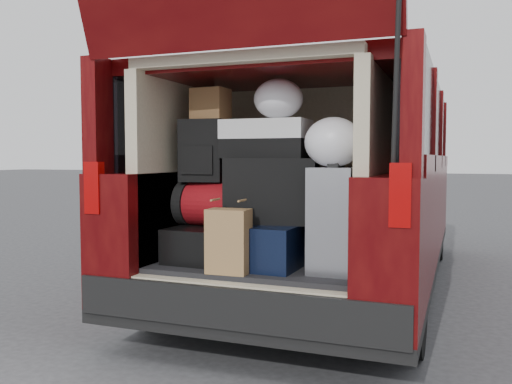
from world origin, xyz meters
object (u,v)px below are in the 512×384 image
(backpack, at_px, (203,151))
(black_soft_case, at_px, (272,190))
(twotone_duffel, at_px, (266,139))
(silver_roller, at_px, (336,219))
(kraft_bag, at_px, (229,241))
(navy_hardshell, at_px, (265,244))
(red_duffel, at_px, (213,204))
(black_hardshell, at_px, (208,243))

(backpack, bearing_deg, black_soft_case, -7.01)
(twotone_duffel, bearing_deg, silver_roller, -14.22)
(backpack, bearing_deg, kraft_bag, -53.50)
(kraft_bag, relative_size, twotone_duffel, 0.69)
(navy_hardshell, xyz_separation_m, black_soft_case, (0.03, 0.04, 0.32))
(silver_roller, xyz_separation_m, twotone_duffel, (-0.46, 0.12, 0.46))
(twotone_duffel, bearing_deg, navy_hardshell, -71.73)
(black_soft_case, distance_m, backpack, 0.52)
(red_duffel, relative_size, backpack, 1.09)
(navy_hardshell, xyz_separation_m, backpack, (-0.43, 0.03, 0.56))
(black_hardshell, distance_m, backpack, 0.58)
(silver_roller, xyz_separation_m, black_soft_case, (-0.40, 0.07, 0.15))
(silver_roller, bearing_deg, backpack, 176.12)
(silver_roller, relative_size, red_duffel, 1.38)
(black_hardshell, bearing_deg, silver_roller, -0.93)
(red_duffel, distance_m, black_soft_case, 0.41)
(black_hardshell, relative_size, kraft_bag, 1.48)
(navy_hardshell, bearing_deg, black_hardshell, -178.96)
(black_hardshell, xyz_separation_m, twotone_duffel, (0.36, 0.08, 0.65))
(silver_roller, height_order, red_duffel, silver_roller)
(kraft_bag, distance_m, black_soft_case, 0.45)
(navy_hardshell, relative_size, backpack, 1.48)
(red_duffel, height_order, black_soft_case, black_soft_case)
(kraft_bag, distance_m, twotone_duffel, 0.70)
(kraft_bag, bearing_deg, black_soft_case, 65.81)
(black_hardshell, distance_m, kraft_bag, 0.43)
(backpack, bearing_deg, silver_roller, -11.91)
(backpack, height_order, twotone_duffel, backpack)
(black_hardshell, xyz_separation_m, silver_roller, (0.82, -0.04, 0.19))
(red_duffel, bearing_deg, black_hardshell, -109.77)
(black_hardshell, height_order, black_soft_case, black_soft_case)
(kraft_bag, bearing_deg, backpack, 131.86)
(navy_hardshell, height_order, twotone_duffel, twotone_duffel)
(red_duffel, bearing_deg, twotone_duffel, 10.56)
(twotone_duffel, bearing_deg, kraft_bag, -101.12)
(navy_hardshell, bearing_deg, red_duffel, 175.08)
(black_hardshell, distance_m, navy_hardshell, 0.39)
(kraft_bag, bearing_deg, red_duffel, 124.92)
(silver_roller, distance_m, backpack, 0.96)
(black_soft_case, distance_m, twotone_duffel, 0.32)
(red_duffel, bearing_deg, navy_hardshell, -3.06)
(silver_roller, distance_m, twotone_duffel, 0.67)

